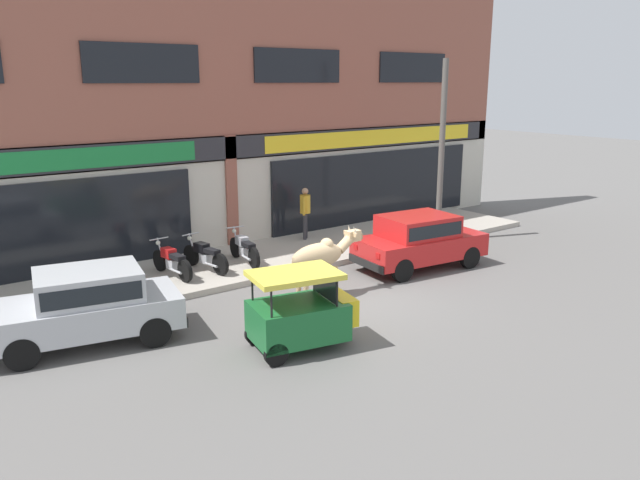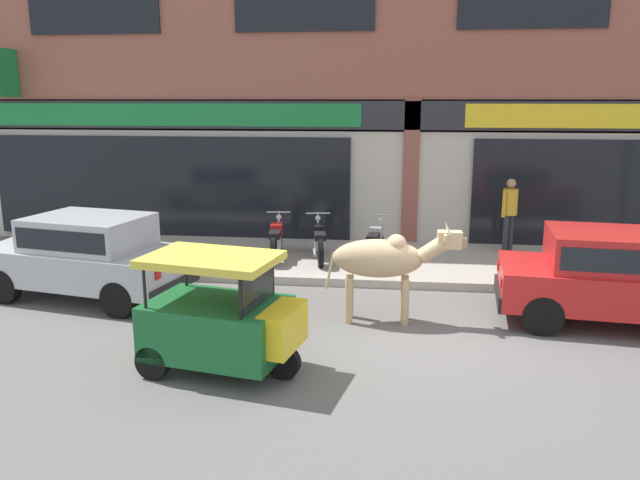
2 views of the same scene
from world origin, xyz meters
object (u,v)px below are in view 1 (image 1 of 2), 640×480
at_px(motorcycle_1, 205,256).
at_px(utility_pole, 442,150).
at_px(auto_rickshaw, 301,315).
at_px(car_0, 87,303).
at_px(motorcycle_0, 172,261).
at_px(motorcycle_2, 244,249).
at_px(pedestrian, 305,208).
at_px(car_1, 419,239).
at_px(cow, 321,256).

relative_size(motorcycle_1, utility_pole, 0.33).
distance_m(auto_rickshaw, motorcycle_1, 5.21).
distance_m(car_0, utility_pole, 11.56).
xyz_separation_m(motorcycle_0, motorcycle_2, (2.07, -0.03, 0.00)).
bearing_deg(motorcycle_1, utility_pole, -8.40).
bearing_deg(pedestrian, car_1, -76.56).
xyz_separation_m(motorcycle_0, utility_pole, (8.45, -1.14, 2.32)).
bearing_deg(auto_rickshaw, car_0, 139.87).
bearing_deg(car_1, car_0, 178.09).
xyz_separation_m(auto_rickshaw, motorcycle_1, (0.61, 5.18, -0.12)).
xyz_separation_m(car_1, auto_rickshaw, (-5.54, -2.36, -0.15)).
bearing_deg(car_1, motorcycle_1, 150.30).
bearing_deg(utility_pole, pedestrian, 147.74).
xyz_separation_m(cow, auto_rickshaw, (-2.00, -2.06, -0.35)).
bearing_deg(motorcycle_0, pedestrian, 12.64).
bearing_deg(cow, utility_pole, 18.08).
bearing_deg(utility_pole, cow, -161.92).
bearing_deg(cow, motorcycle_2, 94.34).
relative_size(car_1, pedestrian, 2.33).
bearing_deg(auto_rickshaw, car_1, 23.10).
relative_size(cow, motorcycle_2, 1.19).
xyz_separation_m(auto_rickshaw, motorcycle_0, (-0.30, 5.20, -0.12)).
xyz_separation_m(auto_rickshaw, motorcycle_2, (1.76, 5.17, -0.12)).
relative_size(car_1, motorcycle_1, 2.07).
relative_size(motorcycle_0, motorcycle_1, 1.01).
xyz_separation_m(car_0, pedestrian, (7.75, 3.65, 0.33)).
distance_m(car_1, motorcycle_0, 6.50).
height_order(pedestrian, utility_pole, utility_pole).
distance_m(car_0, motorcycle_1, 4.53).
height_order(car_1, auto_rickshaw, auto_rickshaw).
relative_size(car_0, car_1, 1.02).
height_order(car_1, motorcycle_0, car_1).
relative_size(auto_rickshaw, motorcycle_0, 1.17).
relative_size(auto_rickshaw, motorcycle_2, 1.17).
xyz_separation_m(car_0, motorcycle_2, (4.91, 2.52, -0.27)).
bearing_deg(car_0, cow, -6.58).
distance_m(car_1, utility_pole, 3.73).
bearing_deg(cow, motorcycle_1, 114.09).
bearing_deg(car_0, motorcycle_1, 33.93).
distance_m(cow, motorcycle_0, 3.92).
relative_size(car_1, motorcycle_2, 2.06).
bearing_deg(car_1, cow, -175.09).
height_order(motorcycle_2, utility_pole, utility_pole).
xyz_separation_m(auto_rickshaw, pedestrian, (4.60, 6.30, 0.48)).
relative_size(cow, car_0, 0.57).
distance_m(pedestrian, utility_pole, 4.53).
height_order(auto_rickshaw, utility_pole, utility_pole).
relative_size(car_0, motorcycle_1, 2.12).
distance_m(car_0, car_1, 8.69).
relative_size(car_1, auto_rickshaw, 1.77).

